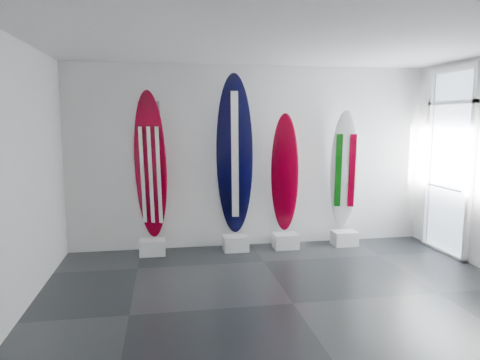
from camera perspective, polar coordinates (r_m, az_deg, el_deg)
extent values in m
plane|color=black|center=(5.32, 6.91, -15.62)|extent=(6.00, 6.00, 0.00)
plane|color=white|center=(4.97, 7.50, 18.04)|extent=(6.00, 6.00, 0.00)
plane|color=silver|center=(7.34, 1.55, 3.01)|extent=(6.00, 0.00, 6.00)
plane|color=silver|center=(2.67, 22.94, -6.02)|extent=(6.00, 0.00, 6.00)
plane|color=silver|center=(4.98, -28.07, -0.17)|extent=(0.00, 5.00, 5.00)
cube|color=silver|center=(7.14, -11.27, -8.54)|extent=(0.40, 0.30, 0.24)
ellipsoid|color=maroon|center=(7.00, -11.53, 1.82)|extent=(0.58, 0.40, 2.33)
cube|color=silver|center=(7.22, -0.57, -8.21)|extent=(0.40, 0.30, 0.24)
ellipsoid|color=black|center=(7.07, -0.72, 3.12)|extent=(0.66, 0.50, 2.60)
cube|color=silver|center=(7.40, 5.92, -7.87)|extent=(0.40, 0.30, 0.24)
ellipsoid|color=maroon|center=(7.27, 5.83, 0.80)|extent=(0.55, 0.50, 1.99)
cube|color=silver|center=(7.73, 13.38, -7.35)|extent=(0.40, 0.30, 0.24)
ellipsoid|color=white|center=(7.61, 13.35, 1.14)|extent=(0.55, 0.46, 2.05)
cube|color=silver|center=(7.44, -17.41, -6.26)|extent=(0.09, 0.02, 0.13)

